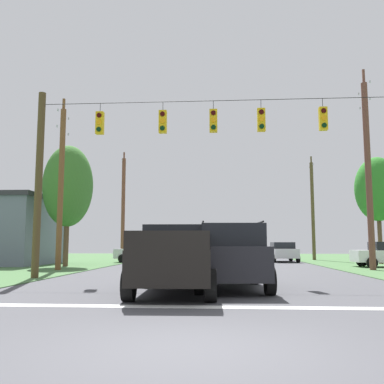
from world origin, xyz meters
name	(u,v)px	position (x,y,z in m)	size (l,w,h in m)	color
ground_plane	(194,349)	(0.00, 0.00, 0.00)	(120.00, 120.00, 0.00)	#47474C
stop_bar_stripe	(205,307)	(0.00, 3.85, 0.00)	(12.51, 0.45, 0.01)	white
lane_dash_0	(211,283)	(0.00, 9.85, 0.00)	(0.15, 2.50, 0.01)	white
lane_dash_1	(214,271)	(0.00, 16.86, 0.00)	(0.15, 2.50, 0.01)	white
lane_dash_2	(216,264)	(0.00, 24.04, 0.00)	(0.15, 2.50, 0.01)	white
lane_dash_3	(217,261)	(0.00, 29.16, 0.00)	(0.15, 2.50, 0.01)	white
lane_dash_4	(218,258)	(0.00, 36.21, 0.00)	(0.15, 2.50, 0.01)	white
overhead_signal_span	(211,168)	(-0.01, 11.27, 4.46)	(14.64, 0.31, 7.79)	#4D3F23
pickup_truck	(176,259)	(-0.94, 6.56, 0.97)	(2.41, 5.45, 1.95)	black
suv_black	(230,255)	(0.63, 7.71, 1.06)	(2.44, 4.91, 2.05)	black
distant_car_oncoming	(145,252)	(-5.35, 26.22, 0.79)	(4.44, 2.30, 1.52)	silver
distant_car_far_parked	(283,252)	(5.16, 28.56, 0.79)	(2.14, 4.36, 1.52)	silver
utility_pole_mid_right	(368,170)	(8.36, 17.68, 5.38)	(0.33, 1.97, 11.07)	brown
utility_pole_far_right	(313,209)	(8.34, 32.05, 4.40)	(0.29, 1.61, 9.06)	brown
utility_pole_mid_left	(61,183)	(-8.24, 16.51, 4.64)	(0.30, 1.77, 9.36)	brown
utility_pole_far_left	(123,207)	(-8.30, 31.64, 4.63)	(0.33, 1.64, 9.59)	brown
tree_roadside_right	(377,189)	(11.41, 25.02, 5.22)	(3.11, 3.11, 7.52)	brown
tree_roadside_left	(68,186)	(-9.17, 20.13, 4.98)	(3.07, 3.07, 7.55)	brown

